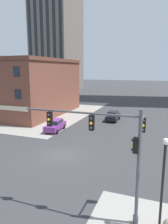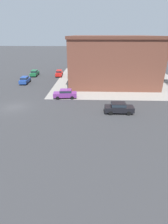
% 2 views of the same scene
% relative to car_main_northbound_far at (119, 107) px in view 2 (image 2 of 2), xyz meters
% --- Properties ---
extents(ground_plane, '(320.00, 320.00, 0.00)m').
position_rel_car_main_northbound_far_xyz_m(ground_plane, '(-1.59, -17.14, -0.92)').
color(ground_plane, '#38383A').
extents(sidewalk_far_corner, '(32.00, 32.00, 0.02)m').
position_rel_car_main_northbound_far_xyz_m(sidewalk_far_corner, '(-21.59, 2.86, -0.92)').
color(sidewalk_far_corner, gray).
rests_on(sidewalk_far_corner, ground).
extents(car_main_northbound_far, '(1.90, 4.40, 1.68)m').
position_rel_car_main_northbound_far_xyz_m(car_main_northbound_far, '(0.00, 0.00, 0.00)').
color(car_main_northbound_far, black).
rests_on(car_main_northbound_far, ground).
extents(car_main_southbound_near, '(2.14, 4.52, 1.68)m').
position_rel_car_main_northbound_far_xyz_m(car_main_southbound_near, '(-6.47, -9.18, 0.00)').
color(car_main_southbound_near, '#7A3389').
rests_on(car_main_southbound_near, ground).
extents(car_cross_eastbound, '(4.48, 2.05, 1.68)m').
position_rel_car_main_northbound_far_xyz_m(car_cross_eastbound, '(-25.10, -20.80, 0.00)').
color(car_cross_eastbound, '#1E6B3D').
rests_on(car_cross_eastbound, ground).
extents(car_parked_curb, '(4.48, 2.06, 1.68)m').
position_rel_car_main_northbound_far_xyz_m(car_parked_curb, '(-16.77, -20.69, 0.00)').
color(car_parked_curb, '#23479E').
rests_on(car_parked_curb, ground).
extents(car_main_mid, '(4.50, 2.10, 1.68)m').
position_rel_car_main_northbound_far_xyz_m(car_main_mid, '(-25.21, -13.57, 0.00)').
color(car_main_mid, red).
rests_on(car_main_mid, ground).
extents(storefront_block_near_corner, '(22.77, 20.14, 10.86)m').
position_rel_car_main_northbound_far_xyz_m(storefront_block_near_corner, '(-21.75, 0.70, 4.52)').
color(storefront_block_near_corner, brown).
rests_on(storefront_block_near_corner, ground).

